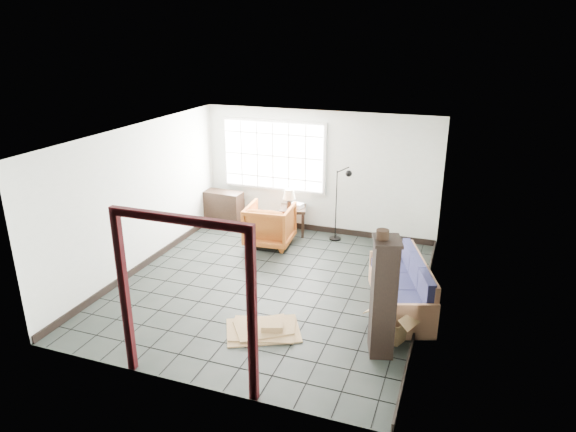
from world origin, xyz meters
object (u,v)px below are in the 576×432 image
at_px(futon_sofa, 404,290).
at_px(tall_shelf, 383,296).
at_px(side_table, 293,212).
at_px(armchair, 270,223).

distance_m(futon_sofa, tall_shelf, 1.42).
bearing_deg(tall_shelf, side_table, 108.56).
height_order(futon_sofa, tall_shelf, tall_shelf).
xyz_separation_m(futon_sofa, armchair, (-2.90, 1.66, 0.17)).
relative_size(side_table, tall_shelf, 0.41).
height_order(side_table, tall_shelf, tall_shelf).
bearing_deg(side_table, armchair, -109.36).
height_order(armchair, side_table, armchair).
relative_size(armchair, tall_shelf, 0.56).
bearing_deg(armchair, side_table, -114.31).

